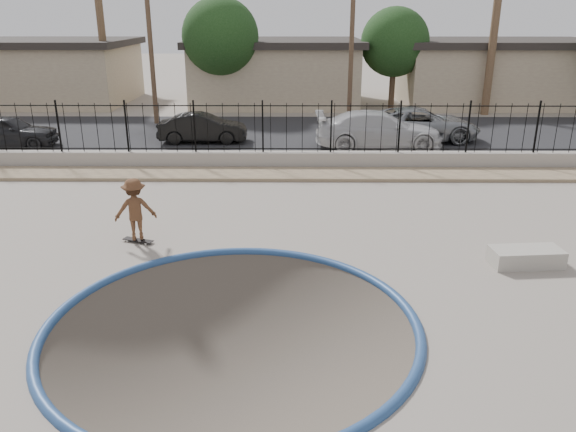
% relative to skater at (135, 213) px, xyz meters
% --- Properties ---
extents(ground, '(120.00, 120.00, 2.20)m').
position_rel_skater_xyz_m(ground, '(2.80, 9.00, -1.89)').
color(ground, gray).
rests_on(ground, ground).
extents(bowl_pit, '(6.84, 6.84, 1.80)m').
position_rel_skater_xyz_m(bowl_pit, '(2.80, -4.00, -0.79)').
color(bowl_pit, '#463E36').
rests_on(bowl_pit, ground).
extents(coping_ring, '(7.04, 7.04, 0.20)m').
position_rel_skater_xyz_m(coping_ring, '(2.80, -4.00, -0.79)').
color(coping_ring, navy).
rests_on(coping_ring, ground).
extents(rock_strip, '(42.00, 1.60, 0.11)m').
position_rel_skater_xyz_m(rock_strip, '(2.80, 6.20, -0.73)').
color(rock_strip, tan).
rests_on(rock_strip, ground).
extents(retaining_wall, '(42.00, 0.45, 0.60)m').
position_rel_skater_xyz_m(retaining_wall, '(2.80, 7.30, -0.49)').
color(retaining_wall, '#9E968B').
rests_on(retaining_wall, ground).
extents(fence, '(40.00, 0.04, 1.80)m').
position_rel_skater_xyz_m(fence, '(2.80, 7.30, 0.71)').
color(fence, black).
rests_on(fence, retaining_wall).
extents(street, '(90.00, 8.00, 0.04)m').
position_rel_skater_xyz_m(street, '(2.80, 14.00, -0.77)').
color(street, black).
rests_on(street, ground).
extents(house_west, '(11.60, 8.60, 3.90)m').
position_rel_skater_xyz_m(house_west, '(-12.20, 23.50, 1.19)').
color(house_west, tan).
rests_on(house_west, ground).
extents(house_center, '(10.60, 8.60, 3.90)m').
position_rel_skater_xyz_m(house_center, '(2.80, 23.50, 1.19)').
color(house_center, tan).
rests_on(house_center, ground).
extents(house_east, '(12.60, 8.60, 3.90)m').
position_rel_skater_xyz_m(house_east, '(16.80, 23.50, 1.19)').
color(house_east, tan).
rests_on(house_east, ground).
extents(utility_pole_left, '(1.70, 0.24, 9.00)m').
position_rel_skater_xyz_m(utility_pole_left, '(-3.20, 16.00, 3.92)').
color(utility_pole_left, '#473323').
rests_on(utility_pole_left, ground).
extents(utility_pole_mid, '(1.70, 0.24, 9.50)m').
position_rel_skater_xyz_m(utility_pole_mid, '(6.80, 16.00, 4.17)').
color(utility_pole_mid, '#473323').
rests_on(utility_pole_mid, ground).
extents(street_tree_left, '(4.32, 4.32, 6.36)m').
position_rel_skater_xyz_m(street_tree_left, '(-0.20, 20.00, 3.40)').
color(street_tree_left, '#473323').
rests_on(street_tree_left, ground).
extents(street_tree_mid, '(3.96, 3.96, 5.83)m').
position_rel_skater_xyz_m(street_tree_mid, '(9.80, 21.00, 3.05)').
color(street_tree_mid, '#473323').
rests_on(street_tree_mid, ground).
extents(skater, '(1.13, 0.83, 1.57)m').
position_rel_skater_xyz_m(skater, '(0.00, 0.00, 0.00)').
color(skater, brown).
rests_on(skater, ground).
extents(skateboard, '(0.83, 0.47, 0.07)m').
position_rel_skater_xyz_m(skateboard, '(0.00, -0.00, -0.73)').
color(skateboard, black).
rests_on(skateboard, ground).
extents(concrete_ledge, '(1.66, 0.84, 0.40)m').
position_rel_skater_xyz_m(concrete_ledge, '(9.25, -1.27, -0.59)').
color(concrete_ledge, '#A29C90').
rests_on(concrete_ledge, ground).
extents(car_a, '(4.20, 1.95, 1.39)m').
position_rel_skater_xyz_m(car_a, '(-8.25, 10.40, -0.05)').
color(car_a, '#232325').
rests_on(car_a, street).
extents(car_b, '(3.89, 1.45, 1.27)m').
position_rel_skater_xyz_m(car_b, '(-0.08, 11.48, -0.11)').
color(car_b, black).
rests_on(car_b, street).
extents(car_c, '(5.35, 2.24, 1.54)m').
position_rel_skater_xyz_m(car_c, '(7.53, 10.40, 0.02)').
color(car_c, silver).
rests_on(car_c, street).
extents(car_d, '(5.23, 2.42, 1.45)m').
position_rel_skater_xyz_m(car_d, '(9.61, 12.00, -0.02)').
color(car_d, gray).
rests_on(car_d, street).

